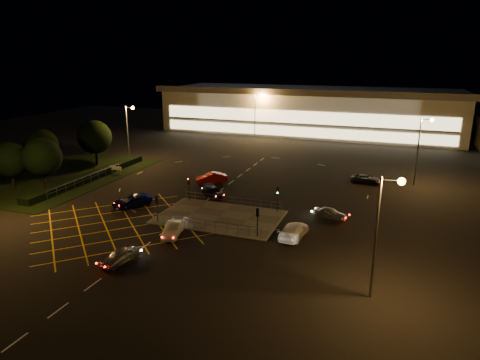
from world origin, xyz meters
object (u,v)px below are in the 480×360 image
(signal_se, at_px, (258,216))
(car_approach_white, at_px, (294,230))
(car_queue_white, at_px, (173,229))
(car_far_dkgrey, at_px, (213,192))
(car_near_silver, at_px, (119,257))
(car_circ_red, at_px, (212,178))
(signal_sw, at_px, (157,203))
(car_east_grey, at_px, (366,179))
(signal_nw, at_px, (189,184))
(signal_ne, at_px, (278,194))
(car_right_silver, at_px, (330,213))
(car_left_blue, at_px, (132,201))

(signal_se, height_order, car_approach_white, signal_se)
(car_queue_white, height_order, car_far_dkgrey, car_queue_white)
(car_near_silver, relative_size, car_circ_red, 0.84)
(car_queue_white, xyz_separation_m, car_circ_red, (-4.05, 19.44, 0.07))
(signal_sw, bearing_deg, car_approach_white, -175.00)
(car_far_dkgrey, height_order, car_east_grey, car_far_dkgrey)
(car_queue_white, xyz_separation_m, car_far_dkgrey, (-1.29, 13.63, -0.05))
(signal_nw, bearing_deg, car_queue_white, -72.23)
(signal_ne, xyz_separation_m, car_right_silver, (6.40, 0.18, -1.71))
(car_right_silver, xyz_separation_m, car_approach_white, (-2.82, -6.80, 0.11))
(signal_nw, bearing_deg, car_circ_red, 94.21)
(signal_ne, bearing_deg, car_circ_red, 145.12)
(signal_ne, bearing_deg, car_queue_white, -128.99)
(car_left_blue, distance_m, car_far_dkgrey, 10.86)
(car_right_silver, bearing_deg, signal_se, 155.20)
(car_queue_white, distance_m, car_left_blue, 11.55)
(car_east_grey, height_order, car_approach_white, car_approach_white)
(signal_se, distance_m, car_left_blue, 18.60)
(signal_se, height_order, car_right_silver, signal_se)
(car_left_blue, height_order, car_far_dkgrey, car_left_blue)
(signal_nw, relative_size, car_east_grey, 0.70)
(car_right_silver, distance_m, car_approach_white, 7.36)
(car_far_dkgrey, distance_m, car_approach_white, 16.55)
(car_right_silver, bearing_deg, car_far_dkgrey, 93.42)
(car_far_dkgrey, bearing_deg, car_approach_white, -84.99)
(signal_se, bearing_deg, car_east_grey, -110.56)
(car_left_blue, relative_size, car_far_dkgrey, 1.12)
(car_near_silver, height_order, car_right_silver, car_near_silver)
(car_far_dkgrey, bearing_deg, car_left_blue, 171.32)
(car_queue_white, height_order, car_left_blue, car_queue_white)
(car_east_grey, xyz_separation_m, car_approach_white, (-5.65, -23.25, 0.14))
(signal_se, xyz_separation_m, car_left_blue, (-18.11, 3.91, -1.67))
(signal_nw, bearing_deg, car_approach_white, -23.03)
(signal_sw, distance_m, car_east_grey, 32.55)
(car_east_grey, bearing_deg, signal_nw, 132.26)
(car_left_blue, bearing_deg, car_queue_white, -8.07)
(car_approach_white, bearing_deg, car_queue_white, 23.11)
(signal_se, bearing_deg, signal_ne, -90.00)
(signal_se, distance_m, signal_nw, 14.41)
(car_queue_white, bearing_deg, car_circ_red, 88.42)
(car_queue_white, bearing_deg, signal_ne, 37.65)
(car_east_grey, bearing_deg, car_queue_white, 150.99)
(signal_sw, distance_m, car_left_blue, 7.44)
(signal_se, xyz_separation_m, car_queue_white, (-8.60, -2.63, -1.66))
(signal_nw, height_order, signal_ne, same)
(signal_se, height_order, car_left_blue, signal_se)
(car_near_silver, distance_m, car_approach_white, 17.80)
(signal_se, bearing_deg, car_queue_white, 17.02)
(car_queue_white, relative_size, car_circ_red, 0.91)
(car_queue_white, bearing_deg, signal_se, 3.67)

